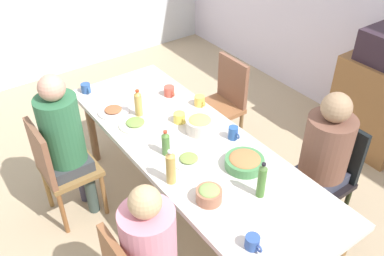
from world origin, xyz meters
The scene contains 25 objects.
ground_plane centered at (0.00, 0.00, 0.00)m, with size 7.03×7.03×0.00m, color tan.
dining_table centered at (0.00, 0.00, 0.66)m, with size 2.43×0.84×0.74m.
chair_0 centered at (-0.61, 0.80, 0.51)m, with size 0.40×0.40×0.90m.
chair_1 centered at (0.61, 0.80, 0.51)m, with size 0.40×0.40×0.90m.
person_1 centered at (0.61, 0.71, 0.73)m, with size 0.33×0.33×1.21m.
person_2 centered at (0.61, -0.71, 0.71)m, with size 0.30×0.30×1.20m.
chair_3 centered at (-0.61, -0.80, 0.51)m, with size 0.40×0.40×0.90m.
person_3 centered at (-0.61, -0.71, 0.75)m, with size 0.30×0.30×1.26m.
plate_0 centered at (-0.45, -0.21, 0.75)m, with size 0.26×0.26×0.04m.
plate_1 centered at (-0.70, -0.26, 0.75)m, with size 0.25×0.25×0.04m.
plate_2 centered at (0.13, -0.12, 0.75)m, with size 0.23×0.23×0.04m.
bowl_0 centered at (-0.10, 0.15, 0.80)m, with size 0.21×0.21×0.12m.
bowl_1 centered at (0.50, -0.23, 0.79)m, with size 0.16×0.16×0.10m.
bowl_2 centered at (0.39, 0.15, 0.78)m, with size 0.26×0.26×0.09m.
cup_0 centered at (0.91, -0.26, 0.78)m, with size 0.12×0.08×0.08m.
cup_1 centered at (-0.66, 0.24, 0.78)m, with size 0.12×0.09×0.08m.
cup_2 centered at (0.11, 0.29, 0.79)m, with size 0.11×0.07×0.10m.
cup_3 centered at (-0.39, 0.35, 0.78)m, with size 0.12×0.08×0.08m.
cup_4 centered at (-1.11, -0.31, 0.78)m, with size 0.12×0.08×0.08m.
cup_5 centered at (-0.29, 0.09, 0.78)m, with size 0.13×0.09×0.08m.
bottle_0 centered at (0.65, 0.05, 0.86)m, with size 0.05×0.05×0.26m.
bottle_1 centered at (0.23, -0.33, 0.86)m, with size 0.06×0.06×0.25m.
bottle_2 centered at (-0.03, -0.20, 0.83)m, with size 0.06×0.06×0.20m.
bottle_3 centered at (-0.54, -0.12, 0.85)m, with size 0.06×0.06×0.24m.
side_cabinet centered at (0.24, 1.93, 0.45)m, with size 0.70×0.44×0.90m, color brown.
Camera 1 is at (1.89, -1.36, 2.59)m, focal length 38.96 mm.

